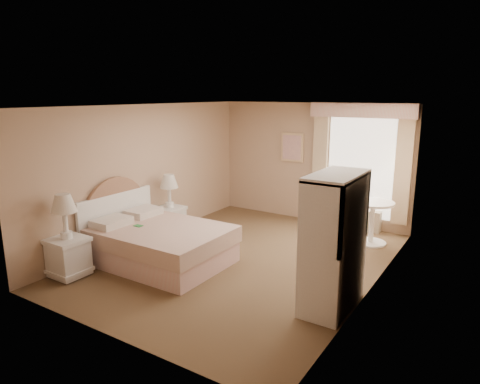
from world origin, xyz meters
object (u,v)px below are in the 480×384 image
Objects in this scene: cafe_chair at (328,202)px; armoire at (334,253)px; bed at (157,242)px; round_table at (372,216)px; nightstand_near at (68,247)px; nightstand_far at (170,213)px.

cafe_chair is 3.40m from armoire.
round_table is at bearing 45.56° from bed.
armoire reaches higher than nightstand_near.
armoire reaches higher than bed.
nightstand_near is at bearing -161.41° from armoire.
armoire reaches higher than nightstand_far.
cafe_chair is (2.37, 2.11, 0.10)m from nightstand_far.
bed reaches higher than cafe_chair.
armoire is at bearing -70.41° from cafe_chair.
nightstand_near is 1.06× the size of nightstand_far.
bed is 2.96m from armoire.
round_table is at bearing 25.46° from nightstand_far.
nightstand_far is at bearing -154.54° from round_table.
round_table is 1.14m from cafe_chair.
round_table is (2.69, 2.74, 0.19)m from bed.
armoire is (3.65, 1.23, 0.25)m from nightstand_near.
nightstand_near is at bearing -121.08° from cafe_chair.
nightstand_near is 1.34× the size of cafe_chair.
nightstand_far is 1.26× the size of cafe_chair.
nightstand_near is at bearing -131.23° from round_table.
nightstand_far is 3.77m from round_table.
nightstand_far reaches higher than round_table.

